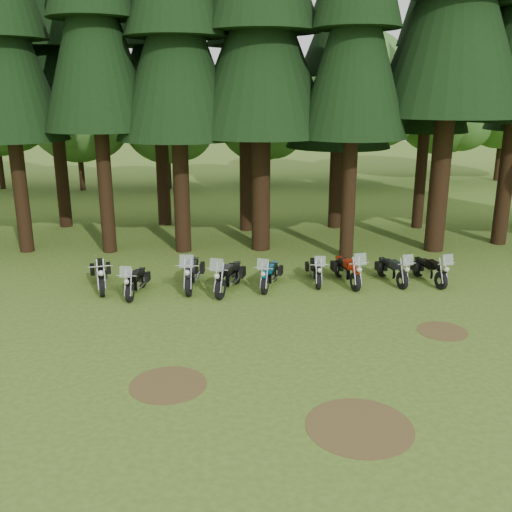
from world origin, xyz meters
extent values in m
plane|color=#3E5F1A|center=(0.00, 0.00, 0.00)|extent=(120.00, 120.00, 0.00)
cylinder|color=black|center=(-9.78, 9.82, 2.76)|extent=(0.58, 0.58, 5.53)
cone|color=black|center=(-9.78, 9.82, 8.06)|extent=(4.32, 4.32, 6.91)
cylinder|color=black|center=(-6.29, 9.51, 2.99)|extent=(0.58, 0.58, 5.99)
cone|color=black|center=(-6.29, 9.51, 8.73)|extent=(4.32, 4.32, 7.49)
cylinder|color=black|center=(-3.21, 9.40, 2.78)|extent=(0.66, 0.66, 5.57)
cone|color=black|center=(-3.21, 9.40, 8.12)|extent=(4.95, 4.95, 6.96)
cylinder|color=black|center=(0.07, 9.44, 2.85)|extent=(0.77, 0.77, 5.70)
cone|color=black|center=(0.07, 9.44, 8.31)|extent=(5.81, 5.81, 7.12)
cylinder|color=black|center=(3.43, 8.02, 2.85)|extent=(0.55, 0.55, 5.71)
cone|color=black|center=(3.43, 8.02, 8.32)|extent=(4.15, 4.15, 7.14)
cylinder|color=black|center=(7.37, 8.76, 3.31)|extent=(0.80, 0.80, 6.62)
cone|color=black|center=(7.37, 8.76, 9.65)|extent=(5.98, 5.98, 8.27)
cylinder|color=black|center=(10.62, 9.61, 3.17)|extent=(0.64, 0.64, 6.35)
cylinder|color=black|center=(-9.26, 14.35, 2.76)|extent=(0.60, 0.60, 5.53)
cone|color=black|center=(-9.26, 14.35, 8.06)|extent=(4.52, 4.52, 6.91)
cylinder|color=black|center=(-4.38, 14.40, 2.78)|extent=(0.65, 0.65, 5.55)
cone|color=black|center=(-4.38, 14.40, 8.10)|extent=(4.85, 4.85, 6.94)
cylinder|color=black|center=(-0.37, 12.94, 2.76)|extent=(0.58, 0.58, 5.52)
cone|color=black|center=(-0.37, 12.94, 8.05)|extent=(4.35, 4.35, 6.90)
cylinder|color=black|center=(4.04, 13.25, 2.35)|extent=(0.66, 0.66, 4.70)
cone|color=black|center=(4.04, 13.25, 6.85)|extent=(4.94, 4.94, 5.87)
cone|color=black|center=(4.04, 13.25, 9.62)|extent=(3.95, 3.95, 4.96)
cylinder|color=black|center=(8.07, 12.86, 2.78)|extent=(0.53, 0.53, 5.56)
cone|color=black|center=(8.07, 12.86, 8.11)|extent=(3.94, 3.94, 6.95)
cylinder|color=black|center=(-16.34, 26.00, 1.65)|extent=(0.36, 0.36, 3.29)
sphere|color=#346026|center=(-15.02, 25.12, 5.27)|extent=(5.49, 5.49, 5.49)
cylinder|color=black|center=(-10.73, 24.98, 1.40)|extent=(0.36, 0.36, 2.80)
sphere|color=#346026|center=(-10.73, 24.98, 5.13)|extent=(6.53, 6.53, 6.53)
sphere|color=#346026|center=(-9.61, 24.23, 4.48)|extent=(4.67, 4.67, 4.67)
cylinder|color=black|center=(-4.99, 25.31, 1.27)|extent=(0.36, 0.36, 2.55)
sphere|color=#346026|center=(-4.99, 25.31, 4.67)|extent=(5.95, 5.95, 5.95)
sphere|color=#346026|center=(-3.97, 24.63, 4.08)|extent=(4.25, 4.25, 4.25)
cylinder|color=black|center=(1.32, 26.50, 1.23)|extent=(0.36, 0.36, 2.47)
sphere|color=#346026|center=(1.32, 26.50, 4.53)|extent=(5.76, 5.76, 5.76)
sphere|color=#346026|center=(2.30, 25.84, 3.95)|extent=(4.12, 4.12, 4.12)
cylinder|color=black|center=(7.92, 25.96, 1.76)|extent=(0.36, 0.36, 3.52)
sphere|color=#346026|center=(7.92, 25.96, 6.45)|extent=(8.21, 8.21, 8.21)
sphere|color=#346026|center=(9.33, 25.02, 5.63)|extent=(5.87, 5.87, 5.87)
cylinder|color=black|center=(14.54, 27.22, 1.47)|extent=(0.36, 0.36, 2.94)
sphere|color=#346026|center=(14.54, 27.22, 5.39)|extent=(6.86, 6.86, 6.86)
sphere|color=#346026|center=(15.72, 26.43, 4.70)|extent=(4.90, 4.90, 4.90)
cylinder|color=black|center=(19.09, 27.08, 1.76)|extent=(0.36, 0.36, 3.52)
sphere|color=#346026|center=(19.09, 27.08, 6.45)|extent=(8.20, 8.20, 8.20)
cylinder|color=#4C3D1E|center=(-3.00, -2.00, 0.01)|extent=(1.80, 1.80, 0.01)
cylinder|color=#4C3D1E|center=(4.50, 0.50, 0.01)|extent=(1.40, 1.40, 0.01)
cylinder|color=#4C3D1E|center=(1.00, -4.00, 0.01)|extent=(2.20, 2.20, 0.01)
cylinder|color=black|center=(-5.60, 4.04, 0.35)|extent=(0.29, 0.71, 0.70)
cylinder|color=black|center=(-5.94, 5.64, 0.35)|extent=(0.29, 0.71, 0.70)
cube|color=silver|center=(-5.78, 4.89, 0.44)|extent=(0.44, 0.79, 0.36)
cube|color=black|center=(-5.73, 4.65, 0.82)|extent=(0.43, 0.63, 0.25)
cube|color=black|center=(-5.83, 5.13, 0.78)|extent=(0.43, 0.63, 0.13)
cylinder|color=black|center=(-4.62, 3.47, 0.30)|extent=(0.22, 0.61, 0.60)
cylinder|color=black|center=(-4.39, 4.85, 0.30)|extent=(0.22, 0.61, 0.60)
cube|color=silver|center=(-4.50, 4.20, 0.38)|extent=(0.35, 0.66, 0.31)
cube|color=black|center=(-4.53, 4.00, 0.70)|extent=(0.35, 0.53, 0.22)
cube|color=black|center=(-4.46, 4.41, 0.67)|extent=(0.35, 0.53, 0.11)
cube|color=silver|center=(-4.66, 3.20, 1.10)|extent=(0.39, 0.17, 0.36)
cylinder|color=black|center=(-2.75, 3.88, 0.35)|extent=(0.22, 0.71, 0.70)
cylinder|color=black|center=(-2.59, 5.52, 0.35)|extent=(0.22, 0.71, 0.70)
cube|color=silver|center=(-2.67, 4.76, 0.45)|extent=(0.37, 0.77, 0.36)
cube|color=#222229|center=(-2.69, 4.51, 0.83)|extent=(0.37, 0.61, 0.26)
cube|color=black|center=(-2.65, 5.00, 0.79)|extent=(0.37, 0.61, 0.13)
cube|color=silver|center=(-2.78, 3.56, 1.30)|extent=(0.46, 0.18, 0.42)
cylinder|color=black|center=(-1.72, 3.52, 0.34)|extent=(0.38, 0.69, 0.68)
cylinder|color=black|center=(-1.14, 5.01, 0.34)|extent=(0.38, 0.69, 0.68)
cube|color=silver|center=(-1.41, 4.32, 0.43)|extent=(0.53, 0.78, 0.35)
cube|color=black|center=(-1.50, 4.10, 0.80)|extent=(0.49, 0.64, 0.25)
cube|color=black|center=(-1.33, 4.54, 0.76)|extent=(0.49, 0.64, 0.12)
cube|color=silver|center=(-1.84, 3.24, 1.26)|extent=(0.45, 0.28, 0.41)
cylinder|color=black|center=(-0.24, 3.88, 0.30)|extent=(0.32, 0.62, 0.61)
cylinder|color=black|center=(0.23, 5.23, 0.30)|extent=(0.32, 0.62, 0.61)
cube|color=silver|center=(0.01, 4.60, 0.39)|extent=(0.46, 0.70, 0.31)
cube|color=#07506B|center=(-0.06, 4.40, 0.72)|extent=(0.43, 0.57, 0.22)
cube|color=black|center=(0.08, 4.80, 0.68)|extent=(0.43, 0.57, 0.11)
cube|color=silver|center=(-0.33, 3.62, 1.13)|extent=(0.40, 0.24, 0.36)
cylinder|color=black|center=(1.62, 4.25, 0.29)|extent=(0.14, 0.59, 0.58)
cylinder|color=black|center=(1.66, 5.62, 0.29)|extent=(0.14, 0.59, 0.58)
cube|color=silver|center=(1.64, 4.98, 0.37)|extent=(0.27, 0.62, 0.30)
cube|color=black|center=(1.63, 4.78, 0.69)|extent=(0.28, 0.49, 0.21)
cube|color=black|center=(1.65, 5.18, 0.65)|extent=(0.28, 0.49, 0.11)
cube|color=silver|center=(1.61, 3.99, 1.07)|extent=(0.37, 0.12, 0.35)
cylinder|color=black|center=(2.83, 3.96, 0.33)|extent=(0.24, 0.67, 0.66)
cylinder|color=black|center=(2.59, 5.48, 0.33)|extent=(0.24, 0.67, 0.66)
cube|color=silver|center=(2.70, 4.77, 0.42)|extent=(0.38, 0.73, 0.34)
cube|color=#A5220C|center=(2.74, 4.55, 0.77)|extent=(0.38, 0.59, 0.24)
cube|color=black|center=(2.67, 5.00, 0.73)|extent=(0.38, 0.59, 0.12)
cube|color=silver|center=(2.88, 3.67, 1.21)|extent=(0.43, 0.19, 0.39)
cylinder|color=black|center=(4.47, 4.05, 0.30)|extent=(0.25, 0.62, 0.60)
cylinder|color=black|center=(4.18, 5.44, 0.30)|extent=(0.25, 0.62, 0.60)
cube|color=silver|center=(4.32, 4.79, 0.38)|extent=(0.38, 0.68, 0.31)
cube|color=black|center=(4.36, 4.59, 0.71)|extent=(0.37, 0.55, 0.22)
cube|color=black|center=(4.27, 5.00, 0.68)|extent=(0.37, 0.55, 0.11)
cube|color=silver|center=(4.53, 3.79, 1.12)|extent=(0.40, 0.19, 0.36)
cylinder|color=black|center=(5.78, 3.94, 0.31)|extent=(0.26, 0.63, 0.61)
cylinder|color=black|center=(5.48, 5.34, 0.31)|extent=(0.26, 0.63, 0.61)
cube|color=silver|center=(5.62, 4.69, 0.39)|extent=(0.39, 0.69, 0.32)
cube|color=black|center=(5.67, 4.48, 0.72)|extent=(0.38, 0.56, 0.22)
cube|color=black|center=(5.58, 4.90, 0.69)|extent=(0.38, 0.56, 0.11)
cube|color=silver|center=(5.84, 3.67, 1.13)|extent=(0.41, 0.20, 0.37)
camera|label=1|loc=(-1.82, -13.92, 6.58)|focal=40.00mm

